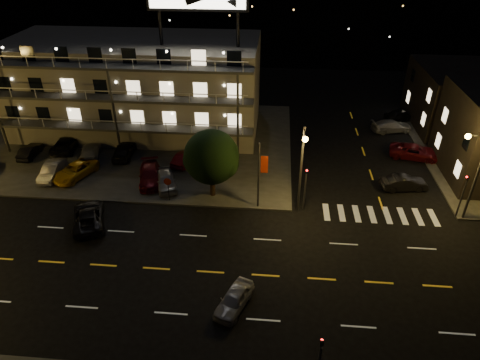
# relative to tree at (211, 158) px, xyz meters

# --- Properties ---
(ground) EXTENTS (140.00, 140.00, 0.00)m
(ground) POSITION_rel_tree_xyz_m (-0.73, -9.86, -3.95)
(ground) COLOR black
(ground) RESTS_ON ground
(curb_nw) EXTENTS (44.00, 24.00, 0.15)m
(curb_nw) POSITION_rel_tree_xyz_m (-14.73, 10.14, -3.87)
(curb_nw) COLOR #31312F
(curb_nw) RESTS_ON ground
(motel) EXTENTS (28.00, 13.80, 18.10)m
(motel) POSITION_rel_tree_xyz_m (-10.68, 14.03, 1.40)
(motel) COLOR gray
(motel) RESTS_ON ground
(side_bldg_back) EXTENTS (14.06, 12.00, 7.00)m
(side_bldg_back) POSITION_rel_tree_xyz_m (29.25, 18.14, -0.45)
(side_bldg_back) COLOR black
(side_bldg_back) RESTS_ON ground
(streetlight_nc) EXTENTS (0.44, 1.92, 8.00)m
(streetlight_nc) POSITION_rel_tree_xyz_m (7.77, -1.92, 1.01)
(streetlight_nc) COLOR #2D2D30
(streetlight_nc) RESTS_ON ground
(streetlight_ne) EXTENTS (1.92, 0.44, 8.00)m
(streetlight_ne) POSITION_rel_tree_xyz_m (21.40, -1.56, 1.01)
(streetlight_ne) COLOR #2D2D30
(streetlight_ne) RESTS_ON ground
(signal_nw) EXTENTS (0.20, 0.27, 4.60)m
(signal_nw) POSITION_rel_tree_xyz_m (8.27, -1.36, -1.38)
(signal_nw) COLOR #2D2D30
(signal_nw) RESTS_ON ground
(signal_sw) EXTENTS (0.20, 0.27, 4.60)m
(signal_sw) POSITION_rel_tree_xyz_m (8.27, -18.35, -1.38)
(signal_sw) COLOR #2D2D30
(signal_sw) RESTS_ON ground
(signal_ne) EXTENTS (0.27, 0.20, 4.60)m
(signal_ne) POSITION_rel_tree_xyz_m (21.26, -1.36, -1.38)
(signal_ne) COLOR #2D2D30
(signal_ne) RESTS_ON ground
(banner_north) EXTENTS (0.83, 0.16, 6.40)m
(banner_north) POSITION_rel_tree_xyz_m (4.35, -1.46, -0.52)
(banner_north) COLOR #2D2D30
(banner_north) RESTS_ON ground
(stop_sign) EXTENTS (0.91, 0.11, 2.61)m
(stop_sign) POSITION_rel_tree_xyz_m (-3.73, -1.29, -2.23)
(stop_sign) COLOR #2D2D30
(stop_sign) RESTS_ON ground
(tree) EXTENTS (5.07, 4.89, 6.39)m
(tree) POSITION_rel_tree_xyz_m (0.00, 0.00, 0.00)
(tree) COLOR black
(tree) RESTS_ON curb_nw
(lot_car_1) EXTENTS (1.66, 4.23, 1.37)m
(lot_car_1) POSITION_rel_tree_xyz_m (-16.06, 1.75, -3.11)
(lot_car_1) COLOR #96969C
(lot_car_1) RESTS_ON curb_nw
(lot_car_2) EXTENTS (3.89, 5.34, 1.35)m
(lot_car_2) POSITION_rel_tree_xyz_m (-13.82, 1.98, -3.12)
(lot_car_2) COLOR yellow
(lot_car_2) RESTS_ON curb_nw
(lot_car_3) EXTENTS (3.22, 5.29, 1.43)m
(lot_car_3) POSITION_rel_tree_xyz_m (-6.28, 1.73, -3.08)
(lot_car_3) COLOR #580C13
(lot_car_3) RESTS_ON curb_nw
(lot_car_4) EXTENTS (3.07, 4.53, 1.43)m
(lot_car_4) POSITION_rel_tree_xyz_m (-4.57, 1.00, -3.08)
(lot_car_4) COLOR #96969C
(lot_car_4) RESTS_ON curb_nw
(lot_car_5) EXTENTS (1.49, 3.84, 1.25)m
(lot_car_5) POSITION_rel_tree_xyz_m (-20.33, 5.61, -3.17)
(lot_car_5) COLOR black
(lot_car_5) RESTS_ON curb_nw
(lot_car_6) EXTENTS (2.62, 5.09, 1.38)m
(lot_car_6) POSITION_rel_tree_xyz_m (-17.19, 7.62, -3.11)
(lot_car_6) COLOR black
(lot_car_6) RESTS_ON curb_nw
(lot_car_7) EXTENTS (3.15, 5.11, 1.38)m
(lot_car_7) POSITION_rel_tree_xyz_m (-13.84, 5.83, -3.10)
(lot_car_7) COLOR #96969C
(lot_car_7) RESTS_ON curb_nw
(lot_car_8) EXTENTS (2.09, 4.62, 1.54)m
(lot_car_8) POSITION_rel_tree_xyz_m (-10.34, 6.45, -3.03)
(lot_car_8) COLOR black
(lot_car_8) RESTS_ON curb_nw
(lot_car_9) EXTENTS (2.47, 4.21, 1.31)m
(lot_car_9) POSITION_rel_tree_xyz_m (-3.59, 5.50, -3.14)
(lot_car_9) COLOR #580C13
(lot_car_9) RESTS_ON curb_nw
(side_car_0) EXTENTS (4.42, 2.07, 1.40)m
(side_car_0) POSITION_rel_tree_xyz_m (17.78, 2.70, -3.25)
(side_car_0) COLOR black
(side_car_0) RESTS_ON ground
(side_car_1) EXTENTS (5.65, 3.56, 1.45)m
(side_car_1) POSITION_rel_tree_xyz_m (20.39, 9.14, -3.22)
(side_car_1) COLOR #580C13
(side_car_1) RESTS_ON ground
(side_car_2) EXTENTS (5.15, 3.09, 1.40)m
(side_car_2) POSITION_rel_tree_xyz_m (19.33, 15.67, -3.25)
(side_car_2) COLOR #96969C
(side_car_2) RESTS_ON ground
(side_car_3) EXTENTS (4.60, 3.00, 1.46)m
(side_car_3) POSITION_rel_tree_xyz_m (21.21, 19.00, -3.22)
(side_car_3) COLOR black
(side_car_3) RESTS_ON ground
(road_car_east) EXTENTS (2.77, 4.07, 1.29)m
(road_car_east) POSITION_rel_tree_xyz_m (3.30, -12.89, -3.30)
(road_car_east) COLOR #96969C
(road_car_east) RESTS_ON ground
(road_car_west) EXTENTS (4.16, 5.79, 1.46)m
(road_car_west) POSITION_rel_tree_xyz_m (-9.67, -5.02, -3.21)
(road_car_west) COLOR black
(road_car_west) RESTS_ON ground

